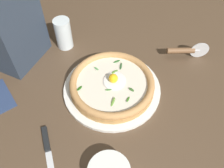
% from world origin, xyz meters
% --- Properties ---
extents(ground_plane, '(2.40, 2.40, 0.03)m').
position_xyz_m(ground_plane, '(0.00, 0.00, -0.01)').
color(ground_plane, brown).
rests_on(ground_plane, ground).
extents(pizza_plate, '(0.33, 0.33, 0.01)m').
position_xyz_m(pizza_plate, '(0.01, 0.02, 0.01)').
color(pizza_plate, white).
rests_on(pizza_plate, ground).
extents(pizza, '(0.29, 0.29, 0.06)m').
position_xyz_m(pizza, '(0.01, 0.02, 0.03)').
color(pizza, tan).
rests_on(pizza, pizza_plate).
extents(pizza_cutter, '(0.04, 0.16, 0.07)m').
position_xyz_m(pizza_cutter, '(-0.19, 0.27, 0.04)').
color(pizza_cutter, silver).
rests_on(pizza_cutter, ground).
extents(table_knife, '(0.21, 0.12, 0.01)m').
position_xyz_m(table_knife, '(0.26, -0.12, 0.00)').
color(table_knife, silver).
rests_on(table_knife, ground).
extents(drinking_glass, '(0.06, 0.06, 0.12)m').
position_xyz_m(drinking_glass, '(-0.18, -0.20, 0.05)').
color(drinking_glass, silver).
rests_on(drinking_glass, ground).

